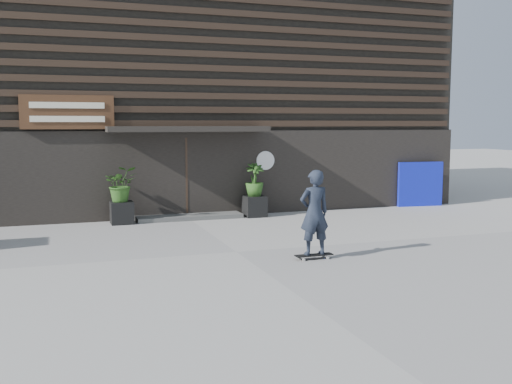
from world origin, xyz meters
name	(u,v)px	position (x,y,z in m)	size (l,w,h in m)	color
ground	(236,252)	(0.00, 0.00, 0.00)	(80.00, 80.00, 0.00)	#A29E9A
entrance_step	(189,217)	(0.00, 4.60, 0.06)	(3.00, 0.80, 0.12)	#4C4C49
planter_pot_left	(122,213)	(-1.90, 4.40, 0.30)	(0.60, 0.60, 0.60)	black
bamboo_left	(121,184)	(-1.90, 4.40, 1.08)	(0.86, 0.75, 0.96)	#2D591E
planter_pot_right	(255,206)	(1.90, 4.40, 0.30)	(0.60, 0.60, 0.60)	black
bamboo_right	(255,180)	(1.90, 4.40, 1.08)	(0.54, 0.54, 0.96)	#2D591E
blue_tarp	(420,184)	(7.73, 4.70, 0.72)	(1.55, 0.12, 1.45)	#0D17B4
building	(156,88)	(0.00, 9.96, 3.99)	(18.00, 11.00, 8.00)	black
skateboarder	(314,213)	(1.28, -1.14, 0.94)	(0.78, 0.42, 1.80)	black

